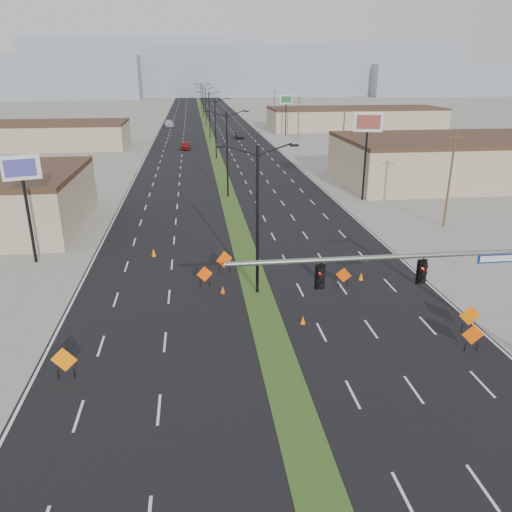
{
  "coord_description": "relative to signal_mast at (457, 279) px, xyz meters",
  "views": [
    {
      "loc": [
        -3.97,
        -18.99,
        14.32
      ],
      "look_at": [
        -0.26,
        10.63,
        3.2
      ],
      "focal_mm": 35.0,
      "sensor_mm": 36.0,
      "label": 1
    }
  ],
  "objects": [
    {
      "name": "streetlight_3",
      "position": [
        -8.56,
        94.0,
        0.63
      ],
      "size": [
        5.15,
        0.24,
        10.02
      ],
      "color": "black",
      "rests_on": "ground"
    },
    {
      "name": "mesa_east",
      "position": [
        171.44,
        288.0,
        4.21
      ],
      "size": [
        160.0,
        50.0,
        18.0
      ],
      "primitive_type": "cube",
      "color": "#8494A4",
      "rests_on": "ground"
    },
    {
      "name": "car_far",
      "position": [
        -18.61,
        119.72,
        -3.97
      ],
      "size": [
        2.87,
        5.87,
        1.65
      ],
      "primitive_type": "imported",
      "rotation": [
        0.0,
        0.0,
        0.1
      ],
      "color": "silver",
      "rests_on": "ground"
    },
    {
      "name": "pole_sign_west",
      "position": [
        -25.33,
        18.0,
        2.05
      ],
      "size": [
        2.72,
        1.25,
        8.46
      ],
      "rotation": [
        0.0,
        0.0,
        0.34
      ],
      "color": "black",
      "rests_on": "ground"
    },
    {
      "name": "cone_3",
      "position": [
        -16.1,
        18.12,
        -4.46
      ],
      "size": [
        0.49,
        0.49,
        0.67
      ],
      "primitive_type": "cone",
      "rotation": [
        0.0,
        0.0,
        -0.25
      ],
      "color": "#FF6A05",
      "rests_on": "ground"
    },
    {
      "name": "streetlight_2",
      "position": [
        -8.56,
        66.0,
        0.63
      ],
      "size": [
        5.15,
        0.24,
        10.02
      ],
      "color": "black",
      "rests_on": "ground"
    },
    {
      "name": "building_se_near",
      "position": [
        25.44,
        43.0,
        -2.04
      ],
      "size": [
        36.0,
        18.0,
        5.5
      ],
      "primitive_type": "cube",
      "color": "tan",
      "rests_on": "ground"
    },
    {
      "name": "cone_1",
      "position": [
        -10.92,
        10.15,
        -4.51
      ],
      "size": [
        0.41,
        0.41,
        0.56
      ],
      "primitive_type": "cone",
      "rotation": [
        0.0,
        0.0,
        0.27
      ],
      "color": "#EB4904",
      "rests_on": "ground"
    },
    {
      "name": "mesa_center",
      "position": [
        31.44,
        298.0,
        9.21
      ],
      "size": [
        220.0,
        50.0,
        28.0
      ],
      "primitive_type": "cube",
      "color": "#8494A4",
      "rests_on": "ground"
    },
    {
      "name": "road_surface",
      "position": [
        -8.56,
        98.0,
        -4.79
      ],
      "size": [
        25.0,
        400.0,
        0.02
      ],
      "primitive_type": "cube",
      "color": "black",
      "rests_on": "ground"
    },
    {
      "name": "construction_sign_4",
      "position": [
        1.99,
        1.0,
        -3.84
      ],
      "size": [
        1.21,
        0.15,
        1.62
      ],
      "rotation": [
        0.0,
        0.0,
        -0.09
      ],
      "color": "#DF4704",
      "rests_on": "ground"
    },
    {
      "name": "building_se_far",
      "position": [
        29.44,
        108.0,
        -2.29
      ],
      "size": [
        44.0,
        16.0,
        5.0
      ],
      "primitive_type": "cube",
      "color": "tan",
      "rests_on": "ground"
    },
    {
      "name": "construction_sign_0",
      "position": [
        -19.22,
        1.0,
        -3.75
      ],
      "size": [
        1.32,
        0.25,
        1.77
      ],
      "rotation": [
        0.0,
        0.0,
        -0.16
      ],
      "color": "orange",
      "rests_on": "ground"
    },
    {
      "name": "streetlight_5",
      "position": [
        -8.56,
        150.0,
        0.63
      ],
      "size": [
        5.15,
        0.24,
        10.02
      ],
      "color": "black",
      "rests_on": "ground"
    },
    {
      "name": "streetlight_6",
      "position": [
        -8.56,
        178.0,
        0.63
      ],
      "size": [
        5.15,
        0.24,
        10.02
      ],
      "color": "black",
      "rests_on": "ground"
    },
    {
      "name": "pole_sign_east_far",
      "position": [
        9.32,
        97.42,
        2.57
      ],
      "size": [
        2.89,
        1.34,
        9.06
      ],
      "rotation": [
        0.0,
        0.0,
        -0.35
      ],
      "color": "black",
      "rests_on": "ground"
    },
    {
      "name": "utility_pole_3",
      "position": [
        11.44,
        128.0,
        -0.12
      ],
      "size": [
        1.6,
        0.2,
        9.0
      ],
      "color": "#4C3823",
      "rests_on": "ground"
    },
    {
      "name": "utility_pole_1",
      "position": [
        11.44,
        58.0,
        -0.12
      ],
      "size": [
        1.6,
        0.2,
        9.0
      ],
      "color": "#4C3823",
      "rests_on": "ground"
    },
    {
      "name": "cone_2",
      "position": [
        -0.79,
        11.24,
        -4.51
      ],
      "size": [
        0.37,
        0.37,
        0.57
      ],
      "primitive_type": "cone",
      "rotation": [
        0.0,
        0.0,
        0.07
      ],
      "color": "orange",
      "rests_on": "ground"
    },
    {
      "name": "signal_mast",
      "position": [
        0.0,
        0.0,
        0.0
      ],
      "size": [
        16.3,
        0.6,
        8.0
      ],
      "color": "slate",
      "rests_on": "ground"
    },
    {
      "name": "median_strip",
      "position": [
        -8.56,
        98.0,
        -4.79
      ],
      "size": [
        2.0,
        400.0,
        0.04
      ],
      "primitive_type": "cube",
      "color": "#324F1C",
      "rests_on": "ground"
    },
    {
      "name": "car_left",
      "position": [
        -13.95,
        77.32,
        -4.06
      ],
      "size": [
        1.87,
        4.34,
        1.46
      ],
      "primitive_type": "imported",
      "rotation": [
        0.0,
        0.0,
        -0.03
      ],
      "color": "maroon",
      "rests_on": "ground"
    },
    {
      "name": "utility_pole_0",
      "position": [
        11.44,
        23.0,
        -0.12
      ],
      "size": [
        1.6,
        0.2,
        9.0
      ],
      "color": "#4C3823",
      "rests_on": "ground"
    },
    {
      "name": "streetlight_0",
      "position": [
        -8.56,
        10.0,
        0.63
      ],
      "size": [
        5.15,
        0.24,
        10.02
      ],
      "color": "black",
      "rests_on": "ground"
    },
    {
      "name": "utility_pole_2",
      "position": [
        11.44,
        93.0,
        -0.12
      ],
      "size": [
        1.6,
        0.2,
        9.0
      ],
      "color": "#4C3823",
      "rests_on": "ground"
    },
    {
      "name": "construction_sign_3",
      "position": [
        -2.44,
        10.2,
        -3.95
      ],
      "size": [
        1.0,
        0.48,
        1.44
      ],
      "rotation": [
        0.0,
        0.0,
        -0.42
      ],
      "color": "#ED4D04",
      "rests_on": "ground"
    },
    {
      "name": "cone_0",
      "position": [
        -6.41,
        5.16,
        -4.53
      ],
      "size": [
        0.34,
        0.34,
        0.53
      ],
      "primitive_type": "cone",
      "rotation": [
        0.0,
        0.0,
        -0.06
      ],
      "color": "orange",
      "rests_on": "ground"
    },
    {
      "name": "streetlight_1",
      "position": [
        -8.56,
        38.0,
        0.63
      ],
      "size": [
        5.15,
        0.24,
        10.02
      ],
      "color": "black",
      "rests_on": "ground"
    },
    {
      "name": "mesa_backdrop",
      "position": [
        -38.56,
        318.0,
        11.21
      ],
      "size": [
        140.0,
        50.0,
        32.0
      ],
      "primitive_type": "cube",
      "color": "#8494A4",
      "rests_on": "ground"
    },
    {
      "name": "car_mid",
      "position": [
        -2.08,
        93.17,
        -4.05
      ],
      "size": [
        1.64,
        4.54,
        1.49
      ],
      "primitive_type": "imported",
      "rotation": [
        0.0,
        0.0,
        0.01
      ],
      "color": "black",
      "rests_on": "ground"
    },
    {
      "name": "construction_sign_5",
      "position": [
        2.94,
        3.04,
        -3.8
      ],
      "size": [
        1.27,
        0.13,
        1.69
      ],
      "rotation": [
        0.0,
        0.0,
        -0.07
      ],
      "color": "#D55E04",
      "rests_on": "ground"
    },
    {
      "name": "pole_sign_east_near",
      "position": [
        7.1,
        34.56,
        3.42
      ],
      "size": [
        3.23,
        1.29,
        10.02
      ],
      "rotation": [
        0.0,
        0.0,
        -0.3
      ],
      "color": "black",
      "rests_on": "ground"
    },
    {
      "name": "construction_sign_2",
      "position": [
        -10.56,
        13.74,
        -3.74
      ],
      "size": [
        1.24,
        0.6,
        1.79
      ],
      "rotation": [
        0.0,
        0.0,
        0.43
      ],
      "color": "#FA4D05",
      "rests_on": "ground"
    },
    {
      "name": "construction_sign_1",
      "position": [
        -12.1,
        11.49,
        -3.9
      ],
      "size": [
        1.13,
        0.22,
        1.52
      ],
      "rotation": [
        0.0,
        0.0,
        0.16
      ],
      "color": "#FF4B05",
      "rests_on": "ground"
    },
    {
      "name": "ground",
      "position": [
        -8.56,
        -2.0,
        -4.79
      ],
      "size": [
        600.0,
        600.0,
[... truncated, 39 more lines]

